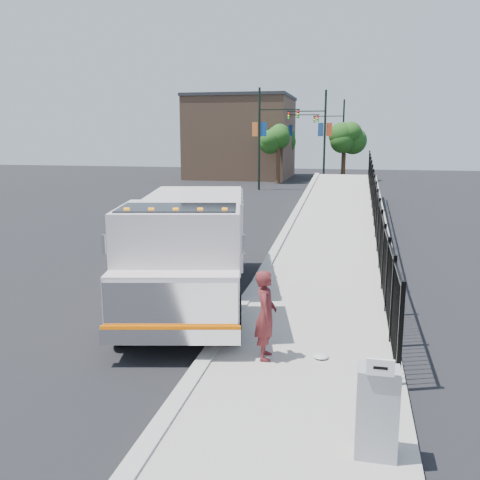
# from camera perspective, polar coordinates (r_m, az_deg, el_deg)

# --- Properties ---
(ground) EXTENTS (120.00, 120.00, 0.00)m
(ground) POSITION_cam_1_polar(r_m,az_deg,el_deg) (12.11, -1.54, -9.97)
(ground) COLOR black
(ground) RESTS_ON ground
(sidewalk) EXTENTS (3.55, 12.00, 0.12)m
(sidewalk) POSITION_cam_1_polar(r_m,az_deg,el_deg) (9.98, 6.77, -14.47)
(sidewalk) COLOR #9E998E
(sidewalk) RESTS_ON ground
(curb) EXTENTS (0.30, 12.00, 0.16)m
(curb) POSITION_cam_1_polar(r_m,az_deg,el_deg) (10.30, -4.25, -13.45)
(curb) COLOR #ADAAA3
(curb) RESTS_ON ground
(ramp) EXTENTS (3.95, 24.06, 3.19)m
(ramp) POSITION_cam_1_polar(r_m,az_deg,el_deg) (27.33, 10.83, 1.77)
(ramp) COLOR #9E998E
(ramp) RESTS_ON ground
(iron_fence) EXTENTS (0.10, 28.00, 1.80)m
(iron_fence) POSITION_cam_1_polar(r_m,az_deg,el_deg) (23.25, 14.16, 2.25)
(iron_fence) COLOR black
(iron_fence) RESTS_ON ground
(truck) EXTENTS (4.39, 8.83, 2.90)m
(truck) POSITION_cam_1_polar(r_m,az_deg,el_deg) (13.96, -5.38, -0.19)
(truck) COLOR black
(truck) RESTS_ON ground
(worker) EXTENTS (0.50, 0.68, 1.74)m
(worker) POSITION_cam_1_polar(r_m,az_deg,el_deg) (10.30, 2.76, -7.98)
(worker) COLOR maroon
(worker) RESTS_ON sidewalk
(utility_cabinet) EXTENTS (0.55, 0.40, 1.25)m
(utility_cabinet) POSITION_cam_1_polar(r_m,az_deg,el_deg) (7.67, 14.40, -17.37)
(utility_cabinet) COLOR gray
(utility_cabinet) RESTS_ON sidewalk
(arrow_sign) EXTENTS (0.35, 0.04, 0.22)m
(arrow_sign) POSITION_cam_1_polar(r_m,az_deg,el_deg) (7.15, 14.75, -13.01)
(arrow_sign) COLOR white
(arrow_sign) RESTS_ON utility_cabinet
(debris) EXTENTS (0.30, 0.30, 0.07)m
(debris) POSITION_cam_1_polar(r_m,az_deg,el_deg) (10.68, 8.61, -12.16)
(debris) COLOR silver
(debris) RESTS_ON sidewalk
(light_pole_0) EXTENTS (3.77, 0.22, 8.00)m
(light_pole_0) POSITION_cam_1_polar(r_m,az_deg,el_deg) (43.12, 2.47, 11.14)
(light_pole_0) COLOR black
(light_pole_0) RESTS_ON ground
(light_pole_1) EXTENTS (3.78, 0.22, 8.00)m
(light_pole_1) POSITION_cam_1_polar(r_m,az_deg,el_deg) (45.94, 8.64, 11.03)
(light_pole_1) COLOR black
(light_pole_1) RESTS_ON ground
(light_pole_2) EXTENTS (3.77, 0.22, 8.00)m
(light_pole_2) POSITION_cam_1_polar(r_m,az_deg,el_deg) (54.54, 5.32, 11.11)
(light_pole_2) COLOR black
(light_pole_2) RESTS_ON ground
(light_pole_3) EXTENTS (3.78, 0.22, 8.00)m
(light_pole_3) POSITION_cam_1_polar(r_m,az_deg,el_deg) (58.41, 10.63, 10.97)
(light_pole_3) COLOR black
(light_pole_3) RESTS_ON ground
(tree_0) EXTENTS (2.23, 2.23, 5.11)m
(tree_0) POSITION_cam_1_polar(r_m,az_deg,el_deg) (48.78, 4.12, 10.59)
(tree_0) COLOR #382314
(tree_0) RESTS_ON ground
(tree_1) EXTENTS (2.41, 2.41, 5.21)m
(tree_1) POSITION_cam_1_polar(r_m,az_deg,el_deg) (52.78, 11.10, 10.48)
(tree_1) COLOR #382314
(tree_1) RESTS_ON ground
(tree_2) EXTENTS (3.04, 3.04, 5.52)m
(tree_2) POSITION_cam_1_polar(r_m,az_deg,el_deg) (58.86, 4.43, 10.73)
(tree_2) COLOR #382314
(tree_2) RESTS_ON ground
(building) EXTENTS (10.00, 10.00, 8.00)m
(building) POSITION_cam_1_polar(r_m,az_deg,el_deg) (56.20, 0.17, 10.78)
(building) COLOR #8C664C
(building) RESTS_ON ground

